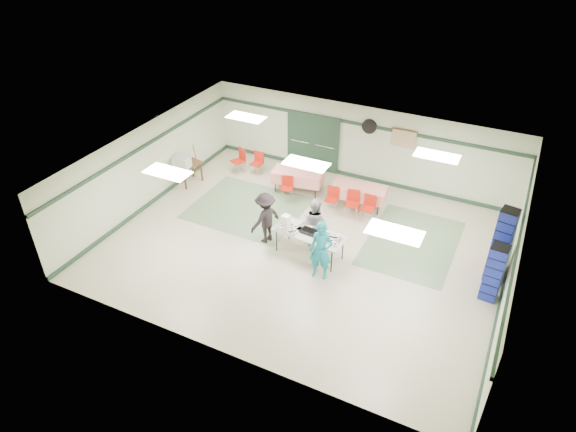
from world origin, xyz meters
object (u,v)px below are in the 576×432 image
at_px(volunteer_grey, 315,222).
at_px(broom, 196,159).
at_px(chair_d, 287,185).
at_px(volunteer_teal, 321,251).
at_px(chair_a, 353,200).
at_px(serving_table, 310,234).
at_px(chair_loose_b, 240,158).
at_px(dining_table_a, 359,191).
at_px(chair_c, 369,205).
at_px(dining_table_b, 297,176).
at_px(crate_stack_blue_a, 501,246).
at_px(crate_stack_red, 498,256).
at_px(volunteer_dark, 266,218).
at_px(chair_b, 332,196).
at_px(chair_loose_a, 258,161).
at_px(office_printer, 182,162).
at_px(printer_table, 188,166).
at_px(crate_stack_blue_b, 494,273).

relative_size(volunteer_grey, broom, 1.26).
bearing_deg(chair_d, broom, 162.02).
bearing_deg(volunteer_teal, chair_a, 85.92).
distance_m(serving_table, chair_loose_b, 5.40).
xyz_separation_m(dining_table_a, chair_c, (0.52, -0.57, -0.05)).
bearing_deg(chair_loose_b, dining_table_b, 21.72).
xyz_separation_m(crate_stack_blue_a, crate_stack_red, (0.00, 0.44, -0.62)).
distance_m(volunteer_dark, chair_b, 2.68).
distance_m(chair_b, chair_loose_a, 3.47).
xyz_separation_m(chair_a, office_printer, (-5.83, -0.90, 0.41)).
relative_size(serving_table, dining_table_b, 1.19).
height_order(chair_c, crate_stack_blue_a, crate_stack_blue_a).
bearing_deg(office_printer, dining_table_b, 13.02).
distance_m(chair_a, chair_loose_a, 4.13).
xyz_separation_m(volunteer_teal, chair_c, (0.24, 3.21, -0.34)).
bearing_deg(printer_table, crate_stack_red, 11.56).
xyz_separation_m(volunteer_teal, chair_loose_a, (-4.28, 4.26, -0.33)).
bearing_deg(chair_loose_a, crate_stack_red, -8.89).
xyz_separation_m(chair_c, crate_stack_red, (3.94, -0.85, -0.03)).
bearing_deg(volunteer_grey, crate_stack_blue_a, -160.65).
height_order(dining_table_a, chair_loose_a, chair_loose_a).
bearing_deg(volunteer_dark, printer_table, -94.34).
bearing_deg(chair_loose_a, chair_a, -10.94).
height_order(chair_a, office_printer, office_printer).
height_order(serving_table, volunteer_grey, volunteer_grey).
height_order(volunteer_teal, chair_a, volunteer_teal).
bearing_deg(chair_loose_a, printer_table, -134.21).
xyz_separation_m(volunteer_dark, chair_d, (-0.50, 2.41, -0.30)).
height_order(serving_table, chair_c, chair_c).
distance_m(serving_table, chair_b, 2.52).
relative_size(crate_stack_blue_a, office_printer, 4.25).
bearing_deg(chair_b, dining_table_b, 154.28).
relative_size(printer_table, office_printer, 1.98).
relative_size(crate_stack_blue_b, broom, 1.32).
distance_m(chair_c, chair_d, 2.82).
bearing_deg(chair_loose_b, chair_c, 18.96).
height_order(chair_a, crate_stack_blue_a, crate_stack_blue_a).
xyz_separation_m(volunteer_teal, dining_table_b, (-2.48, 3.78, -0.28)).
xyz_separation_m(chair_loose_b, crate_stack_red, (9.08, -1.70, -0.09)).
xyz_separation_m(chair_b, broom, (-5.22, -0.00, 0.13)).
height_order(volunteer_dark, chair_d, volunteer_dark).
bearing_deg(volunteer_dark, crate_stack_blue_a, 120.20).
relative_size(volunteer_grey, chair_b, 1.87).
height_order(crate_stack_blue_a, crate_stack_blue_b, crate_stack_blue_a).
xyz_separation_m(crate_stack_red, broom, (-10.38, 0.85, 0.15)).
bearing_deg(dining_table_a, chair_a, -95.36).
relative_size(volunteer_grey, chair_a, 1.76).
bearing_deg(volunteer_grey, chair_a, -91.31).
xyz_separation_m(dining_table_b, chair_b, (1.50, -0.57, -0.07)).
bearing_deg(dining_table_b, crate_stack_red, -21.51).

